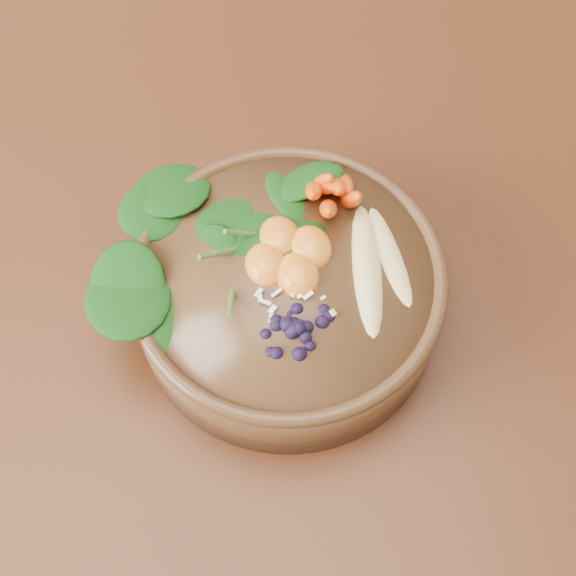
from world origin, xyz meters
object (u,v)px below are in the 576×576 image
Objects in this scene: stoneware_bowl at (288,294)px; banana_halves at (380,254)px; kale_heap at (233,209)px; carrot_cluster at (337,173)px; blueberry_pile at (298,323)px; dining_table at (60,316)px; mandarin_cluster at (288,247)px.

banana_halves is at bearing -2.27° from stoneware_bowl.
kale_heap is at bearing 121.86° from stoneware_bowl.
stoneware_bowl is at bearing -123.69° from carrot_cluster.
carrot_cluster is at bearing 65.44° from blueberry_pile.
stoneware_bowl is 0.08m from kale_heap.
carrot_cluster is (0.27, -0.02, 0.20)m from dining_table.
kale_heap reaches higher than stoneware_bowl.
kale_heap reaches higher than blueberry_pile.
dining_table is 13.70× the size of blueberry_pile.
dining_table is at bearing 162.73° from mandarin_cluster.
carrot_cluster is 0.07m from mandarin_cluster.
carrot_cluster is at bearing -4.21° from dining_table.
blueberry_pile is at bearing -92.15° from stoneware_bowl.
stoneware_bowl is 1.53× the size of kale_heap.
stoneware_bowl is 0.07m from blueberry_pile.
carrot_cluster is (0.09, 0.01, 0.02)m from kale_heap.
mandarin_cluster is (0.04, -0.04, -0.01)m from kale_heap.
banana_halves is (0.07, -0.00, 0.05)m from stoneware_bowl.
mandarin_cluster reaches higher than dining_table.
stoneware_bowl is 3.15× the size of mandarin_cluster.
carrot_cluster is 0.60× the size of blueberry_pile.
kale_heap is 0.12m from banana_halves.
carrot_cluster is at bearing 5.50° from kale_heap.
blueberry_pile is at bearing -73.21° from kale_heap.
carrot_cluster is 0.07m from banana_halves.
dining_table is at bearing 168.34° from banana_halves.
stoneware_bowl is at bearing -177.26° from banana_halves.
carrot_cluster reaches higher than banana_halves.
kale_heap reaches higher than dining_table.
kale_heap is 1.42× the size of blueberry_pile.
banana_halves is at bearing -16.67° from dining_table.
mandarin_cluster is (-0.07, 0.02, 0.00)m from banana_halves.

